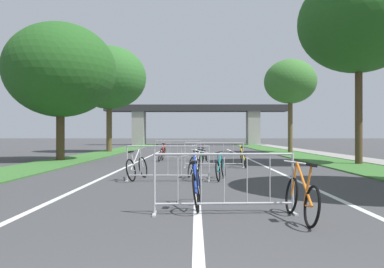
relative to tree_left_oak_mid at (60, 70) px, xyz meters
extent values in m
cube|color=#386B2D|center=(0.42, 6.64, -4.71)|extent=(2.55, 61.08, 0.05)
cube|color=#386B2D|center=(13.81, 6.64, -4.71)|extent=(2.55, 61.08, 0.05)
cube|color=gray|center=(15.96, 6.64, -4.70)|extent=(1.76, 61.08, 0.08)
cube|color=silver|center=(7.11, -0.68, -4.74)|extent=(0.14, 35.34, 0.01)
cube|color=silver|center=(10.10, -0.68, -4.74)|extent=(0.14, 35.34, 0.01)
cube|color=silver|center=(4.13, -0.68, -4.74)|extent=(0.14, 35.34, 0.01)
cube|color=#2D2D30|center=(7.11, 32.13, 0.21)|extent=(24.47, 2.87, 0.85)
cube|color=#9E9B93|center=(-0.61, 32.13, -2.48)|extent=(1.61, 2.40, 4.53)
cube|color=#9E9B93|center=(14.84, 32.13, -2.48)|extent=(1.61, 2.40, 4.53)
cylinder|color=#4C3823|center=(0.00, 0.00, -3.44)|extent=(0.43, 0.43, 2.59)
ellipsoid|color=#23561E|center=(0.00, 0.00, 0.01)|extent=(5.76, 5.76, 4.90)
cylinder|color=brown|center=(0.22, 10.44, -2.88)|extent=(0.44, 0.44, 3.71)
ellipsoid|color=#2D6628|center=(0.22, 10.44, 1.17)|extent=(5.85, 5.85, 4.97)
cylinder|color=#4C3823|center=(14.53, -2.43, -2.49)|extent=(0.32, 0.32, 4.49)
ellipsoid|color=#23561E|center=(14.53, -2.43, 1.79)|extent=(5.45, 5.45, 4.63)
cylinder|color=brown|center=(14.29, 9.35, -2.76)|extent=(0.35, 0.35, 3.95)
ellipsoid|color=#38702D|center=(14.29, 9.35, 0.70)|extent=(3.96, 3.96, 3.36)
cylinder|color=#ADADB2|center=(6.38, -13.55, -4.21)|extent=(0.04, 0.04, 1.05)
cube|color=#ADADB2|center=(6.38, -13.55, -4.72)|extent=(0.08, 0.44, 0.03)
cylinder|color=#ADADB2|center=(8.77, -13.42, -4.21)|extent=(0.04, 0.04, 1.05)
cube|color=#ADADB2|center=(8.77, -13.42, -4.72)|extent=(0.08, 0.44, 0.03)
cylinder|color=#ADADB2|center=(7.57, -13.48, -3.71)|extent=(2.39, 0.17, 0.04)
cylinder|color=#ADADB2|center=(7.57, -13.48, -4.56)|extent=(2.39, 0.17, 0.04)
cylinder|color=#ADADB2|center=(6.78, -13.53, -4.12)|extent=(0.02, 0.02, 0.87)
cylinder|color=#ADADB2|center=(7.17, -13.50, -4.12)|extent=(0.02, 0.02, 0.87)
cylinder|color=#ADADB2|center=(7.57, -13.48, -4.12)|extent=(0.02, 0.02, 0.87)
cylinder|color=#ADADB2|center=(7.97, -13.46, -4.12)|extent=(0.02, 0.02, 0.87)
cylinder|color=#ADADB2|center=(8.37, -13.44, -4.12)|extent=(0.02, 0.02, 0.87)
cylinder|color=#ADADB2|center=(5.07, -8.86, -4.21)|extent=(0.04, 0.04, 1.05)
cube|color=#ADADB2|center=(5.07, -8.86, -4.72)|extent=(0.06, 0.44, 0.03)
cylinder|color=#ADADB2|center=(7.47, -8.88, -4.21)|extent=(0.04, 0.04, 1.05)
cube|color=#ADADB2|center=(7.47, -8.88, -4.72)|extent=(0.06, 0.44, 0.03)
cylinder|color=#ADADB2|center=(6.27, -8.87, -3.71)|extent=(2.39, 0.06, 0.04)
cylinder|color=#ADADB2|center=(6.27, -8.87, -4.56)|extent=(2.39, 0.06, 0.04)
cylinder|color=#ADADB2|center=(5.47, -8.87, -4.12)|extent=(0.02, 0.02, 0.87)
cylinder|color=#ADADB2|center=(5.87, -8.87, -4.12)|extent=(0.02, 0.02, 0.87)
cylinder|color=#ADADB2|center=(6.27, -8.87, -4.12)|extent=(0.02, 0.02, 0.87)
cylinder|color=#ADADB2|center=(6.67, -8.88, -4.12)|extent=(0.02, 0.02, 0.87)
cylinder|color=#ADADB2|center=(7.07, -8.88, -4.12)|extent=(0.02, 0.02, 0.87)
cylinder|color=#ADADB2|center=(6.63, -4.20, -4.21)|extent=(0.04, 0.04, 1.05)
cube|color=#ADADB2|center=(6.63, -4.20, -4.72)|extent=(0.08, 0.44, 0.03)
cylinder|color=#ADADB2|center=(9.02, -4.33, -4.21)|extent=(0.04, 0.04, 1.05)
cube|color=#ADADB2|center=(9.02, -4.33, -4.72)|extent=(0.08, 0.44, 0.03)
cylinder|color=#ADADB2|center=(7.83, -4.27, -3.71)|extent=(2.39, 0.17, 0.04)
cylinder|color=#ADADB2|center=(7.83, -4.27, -4.56)|extent=(2.39, 0.17, 0.04)
cylinder|color=#ADADB2|center=(7.03, -4.22, -4.12)|extent=(0.02, 0.02, 0.87)
cylinder|color=#ADADB2|center=(7.43, -4.24, -4.12)|extent=(0.02, 0.02, 0.87)
cylinder|color=#ADADB2|center=(7.83, -4.27, -4.12)|extent=(0.02, 0.02, 0.87)
cylinder|color=#ADADB2|center=(8.22, -4.29, -4.12)|extent=(0.02, 0.02, 0.87)
cylinder|color=#ADADB2|center=(8.62, -4.31, -4.12)|extent=(0.02, 0.02, 0.87)
cylinder|color=#ADADB2|center=(4.93, 0.34, -4.21)|extent=(0.04, 0.04, 1.05)
cube|color=#ADADB2|center=(4.93, 0.34, -4.72)|extent=(0.06, 0.44, 0.03)
cylinder|color=#ADADB2|center=(7.32, 0.35, -4.21)|extent=(0.04, 0.04, 1.05)
cube|color=#ADADB2|center=(7.32, 0.35, -4.72)|extent=(0.06, 0.44, 0.03)
cylinder|color=#ADADB2|center=(6.12, 0.34, -3.71)|extent=(2.39, 0.05, 0.04)
cylinder|color=#ADADB2|center=(6.12, 0.34, -4.56)|extent=(2.39, 0.05, 0.04)
cylinder|color=#ADADB2|center=(5.32, 0.34, -4.12)|extent=(0.02, 0.02, 0.87)
cylinder|color=#ADADB2|center=(5.72, 0.34, -4.12)|extent=(0.02, 0.02, 0.87)
cylinder|color=#ADADB2|center=(6.12, 0.34, -4.12)|extent=(0.02, 0.02, 0.87)
cylinder|color=#ADADB2|center=(6.52, 0.34, -4.12)|extent=(0.02, 0.02, 0.87)
cylinder|color=#ADADB2|center=(6.92, 0.34, -4.12)|extent=(0.02, 0.02, 0.87)
torus|color=black|center=(7.39, 0.35, -4.41)|extent=(0.24, 0.67, 0.65)
torus|color=black|center=(7.27, -0.72, -4.41)|extent=(0.24, 0.67, 0.65)
cylinder|color=black|center=(7.27, -0.15, -4.14)|extent=(0.27, 1.03, 0.58)
cylinder|color=black|center=(7.31, 0.05, -4.20)|extent=(0.15, 0.14, 0.53)
cylinder|color=black|center=(7.37, 0.18, -4.44)|extent=(0.06, 0.35, 0.08)
cylinder|color=black|center=(7.21, -0.69, -4.14)|extent=(0.15, 0.11, 0.55)
cube|color=black|center=(7.26, 0.09, -3.94)|extent=(0.13, 0.25, 0.07)
cylinder|color=#99999E|center=(7.16, -0.66, -3.87)|extent=(0.51, 0.09, 0.13)
torus|color=black|center=(7.73, -8.90, -4.44)|extent=(0.24, 0.61, 0.60)
torus|color=black|center=(7.95, -7.93, -4.44)|extent=(0.24, 0.61, 0.60)
cylinder|color=#197A7F|center=(7.81, -8.43, -4.19)|extent=(0.20, 0.96, 0.53)
cylinder|color=#197A7F|center=(7.77, -8.62, -4.20)|extent=(0.12, 0.10, 0.57)
cylinder|color=#197A7F|center=(7.77, -8.75, -4.46)|extent=(0.10, 0.32, 0.07)
cylinder|color=#197A7F|center=(7.92, -7.95, -4.19)|extent=(0.11, 0.08, 0.50)
cube|color=black|center=(7.73, -8.65, -3.92)|extent=(0.16, 0.26, 0.06)
cylinder|color=#99999E|center=(7.89, -7.97, -3.94)|extent=(0.53, 0.15, 0.08)
torus|color=black|center=(7.08, -13.40, -4.39)|extent=(0.17, 0.70, 0.69)
torus|color=black|center=(7.14, -12.42, -4.39)|extent=(0.17, 0.70, 0.69)
cylinder|color=#1E389E|center=(7.07, -12.93, -4.08)|extent=(0.07, 0.96, 0.65)
cylinder|color=#1E389E|center=(7.07, -13.12, -4.16)|extent=(0.13, 0.11, 0.57)
cylinder|color=#1E389E|center=(7.10, -13.25, -4.42)|extent=(0.05, 0.32, 0.08)
cylinder|color=#1E389E|center=(7.10, -12.44, -4.08)|extent=(0.13, 0.09, 0.62)
cube|color=black|center=(7.03, -13.15, -3.88)|extent=(0.12, 0.25, 0.06)
cylinder|color=#99999E|center=(7.05, -12.46, -3.78)|extent=(0.48, 0.06, 0.09)
torus|color=black|center=(6.92, -7.81, -4.41)|extent=(0.28, 0.68, 0.66)
torus|color=black|center=(7.10, -8.77, -4.41)|extent=(0.28, 0.68, 0.66)
cylinder|color=silver|center=(7.06, -8.26, -4.13)|extent=(0.32, 0.92, 0.58)
cylinder|color=silver|center=(7.02, -8.08, -4.17)|extent=(0.15, 0.14, 0.57)
cylinder|color=silver|center=(6.95, -7.97, -4.43)|extent=(0.08, 0.32, 0.08)
cylinder|color=silver|center=(7.15, -8.74, -4.13)|extent=(0.14, 0.11, 0.56)
cube|color=black|center=(7.07, -8.03, -3.89)|extent=(0.15, 0.26, 0.07)
cylinder|color=#99999E|center=(7.20, -8.70, -3.86)|extent=(0.52, 0.12, 0.13)
torus|color=black|center=(5.19, -8.88, -4.40)|extent=(0.31, 0.69, 0.66)
torus|color=black|center=(5.41, -7.86, -4.40)|extent=(0.31, 0.69, 0.66)
cylinder|color=#B7B7BC|center=(5.24, -8.38, -4.12)|extent=(0.13, 1.02, 0.60)
cylinder|color=#B7B7BC|center=(5.21, -8.58, -4.17)|extent=(0.17, 0.09, 0.58)
cylinder|color=#B7B7BC|center=(5.23, -8.72, -4.43)|extent=(0.11, 0.33, 0.08)
cylinder|color=#B7B7BC|center=(5.34, -7.87, -4.12)|extent=(0.16, 0.06, 0.57)
cube|color=black|center=(5.14, -8.60, -3.88)|extent=(0.15, 0.26, 0.07)
cylinder|color=#99999E|center=(5.28, -7.89, -3.84)|extent=(0.44, 0.12, 0.12)
torus|color=black|center=(5.30, -0.66, -4.39)|extent=(0.24, 0.71, 0.69)
torus|color=black|center=(5.38, 0.34, -4.39)|extent=(0.24, 0.71, 0.69)
cylinder|color=red|center=(5.40, -0.19, -4.11)|extent=(0.24, 0.96, 0.60)
cylinder|color=red|center=(5.38, -0.38, -4.14)|extent=(0.17, 0.13, 0.62)
cylinder|color=red|center=(5.31, -0.50, -4.42)|extent=(0.04, 0.32, 0.08)
cylinder|color=red|center=(5.44, 0.31, -4.11)|extent=(0.16, 0.10, 0.58)
cube|color=black|center=(5.44, -0.42, -3.83)|extent=(0.13, 0.25, 0.07)
cylinder|color=#99999E|center=(5.49, 0.28, -3.82)|extent=(0.51, 0.07, 0.13)
torus|color=black|center=(7.59, 0.16, -4.43)|extent=(0.22, 0.63, 0.61)
torus|color=black|center=(7.48, 1.23, -4.43)|extent=(0.22, 0.63, 0.61)
cylinder|color=#662884|center=(7.49, 0.66, -4.13)|extent=(0.26, 1.04, 0.63)
cylinder|color=#662884|center=(7.52, 0.46, -4.21)|extent=(0.14, 0.14, 0.54)
cylinder|color=#662884|center=(7.58, 0.33, -4.45)|extent=(0.06, 0.35, 0.07)
cylinder|color=#662884|center=(7.43, 1.20, -4.13)|extent=(0.15, 0.10, 0.60)
cube|color=black|center=(7.48, 0.42, -3.94)|extent=(0.13, 0.25, 0.07)
cylinder|color=#99999E|center=(7.38, 1.17, -3.83)|extent=(0.45, 0.08, 0.11)
torus|color=black|center=(7.37, -3.25, -4.43)|extent=(0.25, 0.63, 0.61)
torus|color=black|center=(7.19, -4.33, -4.43)|extent=(0.25, 0.63, 0.61)
cylinder|color=#1E7238|center=(7.33, -3.77, -4.19)|extent=(0.13, 1.07, 0.52)
cylinder|color=#1E7238|center=(7.36, -3.56, -4.22)|extent=(0.16, 0.11, 0.53)
cylinder|color=#1E7238|center=(7.34, -3.42, -4.46)|extent=(0.10, 0.35, 0.07)
cylinder|color=#1E7238|center=(7.24, -4.31, -4.19)|extent=(0.14, 0.07, 0.49)
cube|color=black|center=(7.41, -3.53, -3.95)|extent=(0.15, 0.25, 0.07)
cylinder|color=#99999E|center=(7.28, -4.29, -3.94)|extent=(0.44, 0.10, 0.11)
torus|color=black|center=(9.08, -4.32, -4.40)|extent=(0.15, 0.69, 0.69)
torus|color=black|center=(9.09, -3.33, -4.40)|extent=(0.15, 0.69, 0.69)
cylinder|color=gold|center=(9.05, -3.85, -4.12)|extent=(0.12, 0.96, 0.58)
cylinder|color=gold|center=(9.05, -4.04, -4.17)|extent=(0.13, 0.12, 0.56)
cylinder|color=gold|center=(9.09, -4.16, -4.42)|extent=(0.04, 0.32, 0.08)
cylinder|color=gold|center=(9.05, -3.35, -4.12)|extent=(0.13, 0.09, 0.55)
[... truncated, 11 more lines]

